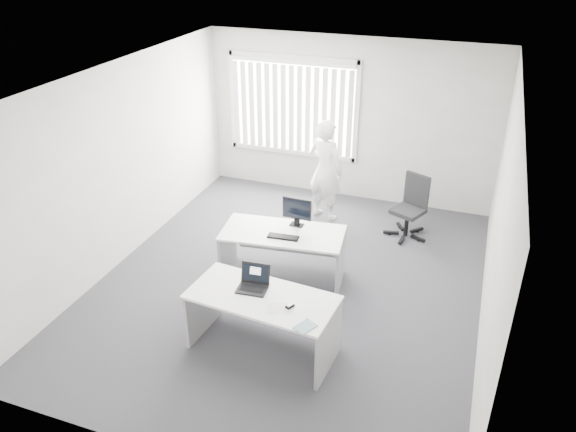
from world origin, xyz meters
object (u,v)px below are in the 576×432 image
(desk_near, at_px, (262,311))
(person, at_px, (325,170))
(desk_far, at_px, (283,245))
(office_chair, at_px, (409,217))
(monitor, at_px, (297,212))
(laptop, at_px, (252,280))

(desk_near, bearing_deg, person, 99.62)
(person, bearing_deg, desk_far, 108.39)
(office_chair, distance_m, person, 1.52)
(desk_near, height_order, monitor, monitor)
(desk_far, relative_size, monitor, 4.20)
(desk_near, xyz_separation_m, desk_far, (-0.29, 1.44, -0.01))
(desk_far, relative_size, person, 1.00)
(desk_near, height_order, person, person)
(person, height_order, laptop, person)
(desk_near, distance_m, person, 3.41)
(person, bearing_deg, laptop, 110.99)
(office_chair, xyz_separation_m, person, (-1.41, 0.13, 0.54))
(desk_near, distance_m, laptop, 0.38)
(desk_far, bearing_deg, office_chair, 44.90)
(laptop, bearing_deg, desk_near, -30.11)
(desk_far, bearing_deg, monitor, 57.25)
(office_chair, xyz_separation_m, laptop, (-1.29, -3.19, 0.57))
(desk_far, distance_m, office_chair, 2.32)
(desk_near, relative_size, laptop, 5.10)
(laptop, height_order, monitor, monitor)
(person, relative_size, monitor, 4.18)
(desk_near, xyz_separation_m, laptop, (-0.15, 0.07, 0.34))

